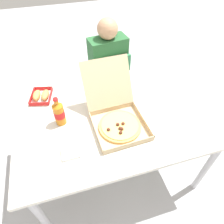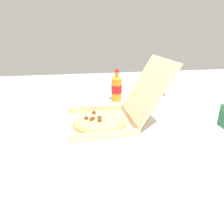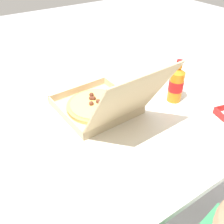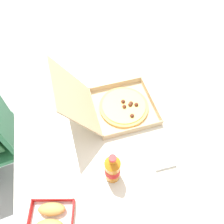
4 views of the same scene
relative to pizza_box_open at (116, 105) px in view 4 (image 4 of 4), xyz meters
The scene contains 7 objects.
ground_plane 0.80m from the pizza_box_open, 82.41° to the left, with size 10.00×10.00×0.00m, color #B2B2B7.
dining_table 0.15m from the pizza_box_open, 82.41° to the left, with size 1.42×0.98×0.75m.
pizza_box_open is the anchor object (origin of this frame).
bread_side_box 0.65m from the pizza_box_open, 140.11° to the left, with size 0.19×0.22×0.06m.
cola_bottle 0.39m from the pizza_box_open, 163.28° to the left, with size 0.07×0.07×0.22m.
paper_menu 0.41m from the pizza_box_open, 16.49° to the right, with size 0.21×0.15×0.00m, color white.
napkin_pile 0.38m from the pizza_box_open, 156.36° to the right, with size 0.11×0.11×0.02m, color white.
Camera 4 is at (-0.72, 0.11, 1.79)m, focal length 34.68 mm.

